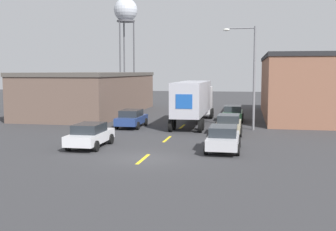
% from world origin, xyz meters
% --- Properties ---
extents(ground_plane, '(160.00, 160.00, 0.00)m').
position_xyz_m(ground_plane, '(0.00, 0.00, 0.00)').
color(ground_plane, '#333335').
extents(road_centerline, '(0.20, 16.89, 0.01)m').
position_xyz_m(road_centerline, '(0.00, 6.93, 0.00)').
color(road_centerline, yellow).
rests_on(road_centerline, ground_plane).
extents(warehouse_left, '(9.61, 21.82, 4.76)m').
position_xyz_m(warehouse_left, '(-12.09, 23.84, 2.39)').
color(warehouse_left, brown).
rests_on(warehouse_left, ground_plane).
extents(warehouse_right, '(12.94, 20.37, 6.55)m').
position_xyz_m(warehouse_right, '(13.76, 23.89, 3.28)').
color(warehouse_right, brown).
rests_on(warehouse_right, ground_plane).
extents(semi_truck, '(2.70, 13.06, 3.97)m').
position_xyz_m(semi_truck, '(0.78, 16.17, 2.35)').
color(semi_truck, silver).
rests_on(semi_truck, ground_plane).
extents(parked_car_right_near, '(2.06, 4.53, 1.56)m').
position_xyz_m(parked_car_right_near, '(4.27, 3.13, 0.81)').
color(parked_car_right_near, '#B2B2B7').
rests_on(parked_car_right_near, ground_plane).
extents(parked_car_left_near, '(2.06, 4.53, 1.56)m').
position_xyz_m(parked_car_left_near, '(-4.27, 2.79, 0.81)').
color(parked_car_left_near, silver).
rests_on(parked_car_left_near, ground_plane).
extents(parked_car_right_mid, '(2.06, 4.53, 1.56)m').
position_xyz_m(parked_car_right_mid, '(4.27, 10.12, 0.81)').
color(parked_car_right_mid, tan).
rests_on(parked_car_right_mid, ground_plane).
extents(parked_car_left_far, '(2.06, 4.53, 1.56)m').
position_xyz_m(parked_car_left_far, '(-4.27, 12.64, 0.81)').
color(parked_car_left_far, navy).
rests_on(parked_car_left_far, ground_plane).
extents(parked_car_right_far, '(2.06, 4.53, 1.56)m').
position_xyz_m(parked_car_right_far, '(4.27, 18.82, 0.81)').
color(parked_car_right_far, '#2D5B38').
rests_on(parked_car_right_far, ground_plane).
extents(water_tower, '(4.55, 4.55, 19.00)m').
position_xyz_m(water_tower, '(-17.98, 57.60, 16.33)').
color(water_tower, '#47474C').
rests_on(water_tower, ground_plane).
extents(street_lamp, '(2.72, 0.32, 8.57)m').
position_xyz_m(street_lamp, '(5.88, 12.97, 4.96)').
color(street_lamp, slate).
rests_on(street_lamp, ground_plane).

